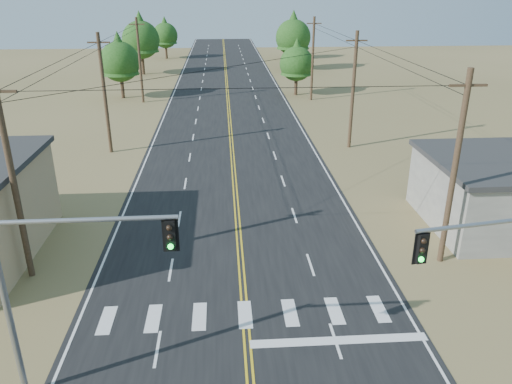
{
  "coord_description": "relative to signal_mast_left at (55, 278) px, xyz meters",
  "views": [
    {
      "loc": [
        -0.77,
        -10.2,
        13.44
      ],
      "look_at": [
        0.87,
        13.66,
        3.5
      ],
      "focal_mm": 35.0,
      "sensor_mm": 36.0,
      "label": 1
    }
  ],
  "objects": [
    {
      "name": "utility_pole_left_mid",
      "position": [
        -4.19,
        27.99,
        0.43
      ],
      "size": [
        1.8,
        0.3,
        10.0
      ],
      "color": "#4C3826",
      "rests_on": "ground"
    },
    {
      "name": "tree_right_near",
      "position": [
        15.31,
        51.17,
        -0.21
      ],
      "size": [
        4.4,
        4.4,
        7.33
      ],
      "color": "#3F2D1E",
      "rests_on": "ground"
    },
    {
      "name": "tree_right_mid",
      "position": [
        17.72,
        72.1,
        1.27
      ],
      "size": [
        5.85,
        5.85,
        9.75
      ],
      "color": "#3F2D1E",
      "rests_on": "ground"
    },
    {
      "name": "tree_left_mid",
      "position": [
        -7.07,
        69.28,
        1.32
      ],
      "size": [
        5.9,
        5.9,
        9.83
      ],
      "color": "#3F2D1E",
      "rests_on": "ground"
    },
    {
      "name": "utility_pole_right_far",
      "position": [
        16.81,
        47.99,
        0.43
      ],
      "size": [
        1.8,
        0.3,
        10.0
      ],
      "color": "#4C3826",
      "rests_on": "ground"
    },
    {
      "name": "tree_right_far",
      "position": [
        19.2,
        86.07,
        0.27
      ],
      "size": [
        4.87,
        4.87,
        8.11
      ],
      "color": "#3F2D1E",
      "rests_on": "ground"
    },
    {
      "name": "utility_pole_left_near",
      "position": [
        -4.19,
        7.99,
        0.43
      ],
      "size": [
        1.8,
        0.3,
        10.0
      ],
      "color": "#4C3826",
      "rests_on": "ground"
    },
    {
      "name": "utility_pole_right_mid",
      "position": [
        16.81,
        27.99,
        0.43
      ],
      "size": [
        1.8,
        0.3,
        10.0
      ],
      "color": "#4C3826",
      "rests_on": "ground"
    },
    {
      "name": "utility_pole_right_near",
      "position": [
        16.81,
        7.99,
        0.43
      ],
      "size": [
        1.8,
        0.3,
        10.0
      ],
      "color": "#4C3826",
      "rests_on": "ground"
    },
    {
      "name": "road",
      "position": [
        6.31,
        25.99,
        -4.68
      ],
      "size": [
        15.0,
        200.0,
        0.02
      ],
      "primitive_type": "cube",
      "color": "black",
      "rests_on": "ground"
    },
    {
      "name": "tree_left_near",
      "position": [
        -7.12,
        50.76,
        0.37
      ],
      "size": [
        4.97,
        4.97,
        8.28
      ],
      "color": "#3F2D1E",
      "rests_on": "ground"
    },
    {
      "name": "utility_pole_left_far",
      "position": [
        -4.19,
        47.99,
        0.43
      ],
      "size": [
        1.8,
        0.3,
        10.0
      ],
      "color": "#4C3826",
      "rests_on": "ground"
    },
    {
      "name": "signal_mast_left",
      "position": [
        0.0,
        0.0,
        0.0
      ],
      "size": [
        5.88,
        0.41,
        6.92
      ],
      "rotation": [
        0.0,
        0.0,
        0.01
      ],
      "color": "gray",
      "rests_on": "ground"
    },
    {
      "name": "tree_left_far",
      "position": [
        -5.13,
        87.89,
        0.2
      ],
      "size": [
        4.8,
        4.8,
        8.0
      ],
      "color": "#3F2D1E",
      "rests_on": "ground"
    }
  ]
}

